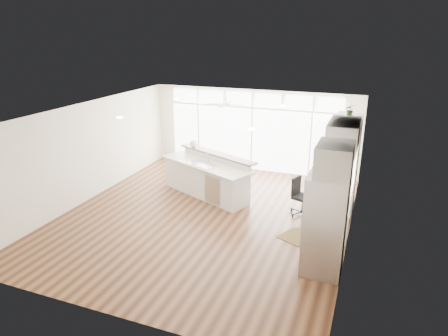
% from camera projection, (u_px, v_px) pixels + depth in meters
% --- Properties ---
extents(floor, '(7.00, 8.00, 0.02)m').
position_uv_depth(floor, '(205.00, 217.00, 10.22)').
color(floor, '#412414').
rests_on(floor, ground).
extents(ceiling, '(7.00, 8.00, 0.02)m').
position_uv_depth(ceiling, '(204.00, 112.00, 9.33)').
color(ceiling, white).
rests_on(ceiling, wall_back).
extents(wall_back, '(7.00, 0.04, 2.70)m').
position_uv_depth(wall_back, '(253.00, 130.00, 13.30)').
color(wall_back, white).
rests_on(wall_back, floor).
extents(wall_front, '(7.00, 0.04, 2.70)m').
position_uv_depth(wall_front, '(102.00, 244.00, 6.25)').
color(wall_front, white).
rests_on(wall_front, floor).
extents(wall_left, '(0.04, 8.00, 2.70)m').
position_uv_depth(wall_left, '(88.00, 152.00, 10.96)').
color(wall_left, white).
rests_on(wall_left, floor).
extents(wall_right, '(0.04, 8.00, 2.70)m').
position_uv_depth(wall_right, '(353.00, 185.00, 8.59)').
color(wall_right, white).
rests_on(wall_right, floor).
extents(glass_wall, '(5.80, 0.06, 2.08)m').
position_uv_depth(glass_wall, '(252.00, 139.00, 13.34)').
color(glass_wall, white).
rests_on(glass_wall, wall_back).
extents(transom_row, '(5.90, 0.06, 0.40)m').
position_uv_depth(transom_row, '(253.00, 100.00, 12.91)').
color(transom_row, white).
rests_on(transom_row, wall_back).
extents(desk_window, '(0.04, 0.85, 0.85)m').
position_uv_depth(desk_window, '(353.00, 172.00, 8.80)').
color(desk_window, white).
rests_on(desk_window, wall_right).
extents(ceiling_fan, '(1.16, 1.16, 0.32)m').
position_uv_depth(ceiling_fan, '(226.00, 101.00, 12.04)').
color(ceiling_fan, white).
rests_on(ceiling_fan, ceiling).
extents(recessed_lights, '(3.40, 3.00, 0.02)m').
position_uv_depth(recessed_lights, '(207.00, 111.00, 9.51)').
color(recessed_lights, white).
rests_on(recessed_lights, ceiling).
extents(oven_cabinet, '(0.64, 1.20, 2.50)m').
position_uv_depth(oven_cabinet, '(345.00, 163.00, 10.32)').
color(oven_cabinet, white).
rests_on(oven_cabinet, floor).
extents(desk_nook, '(0.72, 1.30, 0.76)m').
position_uv_depth(desk_nook, '(333.00, 218.00, 9.29)').
color(desk_nook, white).
rests_on(desk_nook, floor).
extents(upper_cabinets, '(0.64, 1.30, 0.64)m').
position_uv_depth(upper_cabinets, '(343.00, 136.00, 8.63)').
color(upper_cabinets, white).
rests_on(upper_cabinets, wall_right).
extents(refrigerator, '(0.76, 0.90, 2.00)m').
position_uv_depth(refrigerator, '(325.00, 224.00, 7.64)').
color(refrigerator, '#B7B7BC').
rests_on(refrigerator, floor).
extents(fridge_cabinet, '(0.64, 0.90, 0.60)m').
position_uv_depth(fridge_cabinet, '(335.00, 160.00, 7.20)').
color(fridge_cabinet, white).
rests_on(fridge_cabinet, wall_right).
extents(framed_photos, '(0.06, 0.22, 0.80)m').
position_uv_depth(framed_photos, '(355.00, 170.00, 9.39)').
color(framed_photos, black).
rests_on(framed_photos, wall_right).
extents(kitchen_island, '(3.12, 2.18, 1.16)m').
position_uv_depth(kitchen_island, '(205.00, 176.00, 11.36)').
color(kitchen_island, white).
rests_on(kitchen_island, floor).
extents(rug, '(1.16, 1.03, 0.01)m').
position_uv_depth(rug, '(302.00, 239.00, 9.09)').
color(rug, '#3A2812').
rests_on(rug, floor).
extents(office_chair, '(0.64, 0.61, 0.97)m').
position_uv_depth(office_chair, '(303.00, 197.00, 10.16)').
color(office_chair, black).
rests_on(office_chair, floor).
extents(fishbowl, '(0.30, 0.30, 0.23)m').
position_uv_depth(fishbowl, '(193.00, 143.00, 12.03)').
color(fishbowl, white).
rests_on(fishbowl, kitchen_island).
extents(monitor, '(0.11, 0.48, 0.39)m').
position_uv_depth(monitor, '(332.00, 194.00, 9.13)').
color(monitor, black).
rests_on(monitor, desk_nook).
extents(keyboard, '(0.16, 0.30, 0.01)m').
position_uv_depth(keyboard, '(324.00, 201.00, 9.25)').
color(keyboard, white).
rests_on(keyboard, desk_nook).
extents(potted_plant, '(0.29, 0.31, 0.23)m').
position_uv_depth(potted_plant, '(350.00, 111.00, 9.87)').
color(potted_plant, '#315223').
rests_on(potted_plant, oven_cabinet).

